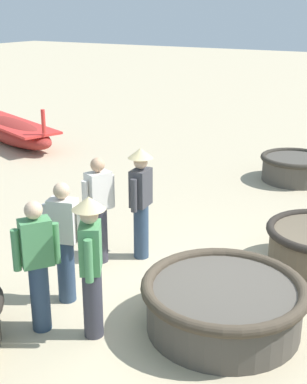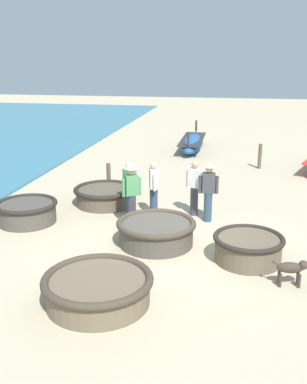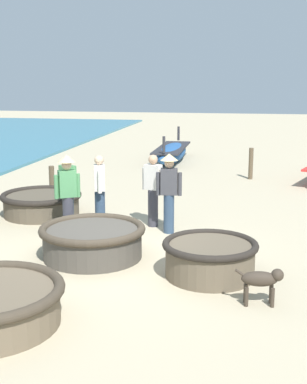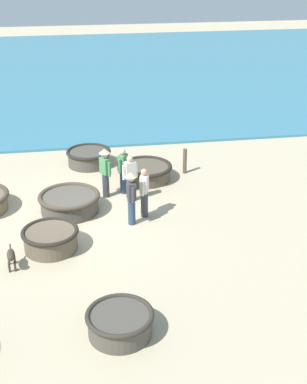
% 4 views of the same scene
% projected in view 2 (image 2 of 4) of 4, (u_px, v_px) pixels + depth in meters
% --- Properties ---
extents(ground_plane, '(80.00, 80.00, 0.00)m').
position_uv_depth(ground_plane, '(172.00, 244.00, 10.80)').
color(ground_plane, '#BCAD8C').
extents(coracle_far_left, '(1.56, 1.56, 0.60)m').
position_uv_depth(coracle_far_left, '(248.00, 247.00, 9.82)').
color(coracle_far_left, brown).
rests_on(coracle_far_left, ground).
extents(coracle_front_right, '(2.04, 2.04, 0.56)m').
position_uv_depth(coracle_front_right, '(98.00, 288.00, 8.14)').
color(coracle_front_right, brown).
rests_on(coracle_front_right, ground).
extents(coracle_upturned, '(1.91, 1.91, 0.60)m').
position_uv_depth(coracle_upturned, '(156.00, 231.00, 10.72)').
color(coracle_upturned, '#4C473F').
rests_on(coracle_upturned, ground).
extents(coracle_nearest, '(1.66, 1.66, 0.59)m').
position_uv_depth(coracle_nearest, '(27.00, 211.00, 12.13)').
color(coracle_nearest, '#4C473F').
rests_on(coracle_nearest, ground).
extents(coracle_front_left, '(1.89, 1.89, 0.54)m').
position_uv_depth(coracle_front_left, '(105.00, 195.00, 13.62)').
color(coracle_front_left, brown).
rests_on(coracle_front_left, ground).
extents(long_boat_white_hull, '(1.04, 4.18, 1.17)m').
position_uv_depth(long_boat_white_hull, '(192.00, 143.00, 21.53)').
color(long_boat_white_hull, '#285693').
rests_on(long_boat_white_hull, ground).
extents(fisherman_standing_left, '(0.46, 0.37, 1.67)m').
position_uv_depth(fisherman_standing_left, '(132.00, 190.00, 11.82)').
color(fisherman_standing_left, '#383842').
rests_on(fisherman_standing_left, ground).
extents(fisherman_with_hat, '(0.45, 0.37, 1.57)m').
position_uv_depth(fisherman_with_hat, '(130.00, 188.00, 12.45)').
color(fisherman_with_hat, '#2D425B').
rests_on(fisherman_with_hat, ground).
extents(fisherman_by_coracle, '(0.31, 0.51, 1.57)m').
position_uv_depth(fisherman_by_coracle, '(154.00, 187.00, 12.49)').
color(fisherman_by_coracle, '#2D425B').
rests_on(fisherman_by_coracle, ground).
extents(fisherman_crouching, '(0.53, 0.36, 1.67)m').
position_uv_depth(fisherman_crouching, '(209.00, 188.00, 12.03)').
color(fisherman_crouching, '#2D425B').
rests_on(fisherman_crouching, ground).
extents(fisherman_standing_right, '(0.50, 0.33, 1.57)m').
position_uv_depth(fisherman_standing_right, '(195.00, 187.00, 12.56)').
color(fisherman_standing_right, '#383842').
rests_on(fisherman_standing_right, ground).
extents(dog, '(0.68, 0.25, 0.55)m').
position_uv_depth(dog, '(292.00, 269.00, 8.74)').
color(dog, '#3D3328').
rests_on(dog, ground).
extents(mooring_post_inland, '(0.14, 0.14, 1.00)m').
position_uv_depth(mooring_post_inland, '(260.00, 156.00, 17.93)').
color(mooring_post_inland, brown).
rests_on(mooring_post_inland, ground).
extents(mooring_post_shoreline, '(0.14, 0.14, 0.92)m').
position_uv_depth(mooring_post_shoreline, '(109.00, 177.00, 15.02)').
color(mooring_post_shoreline, brown).
rests_on(mooring_post_shoreline, ground).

